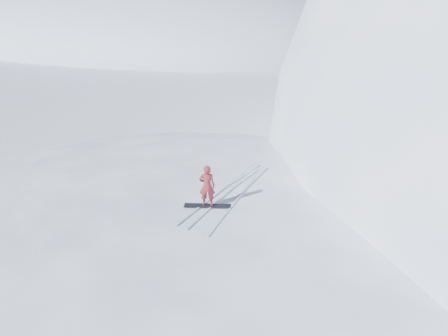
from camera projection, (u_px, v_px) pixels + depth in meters
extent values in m
plane|color=white|center=(179.00, 329.00, 11.92)|extent=(400.00, 400.00, 0.00)
ellipsoid|color=white|center=(259.00, 287.00, 13.64)|extent=(36.00, 28.00, 4.80)
ellipsoid|color=white|center=(123.00, 40.00, 94.17)|extent=(120.00, 70.00, 28.00)
ellipsoid|color=white|center=(326.00, 32.00, 115.74)|extent=(140.00, 90.00, 36.00)
ellipsoid|color=white|center=(41.00, 312.00, 12.55)|extent=(6.00, 5.40, 0.80)
ellipsoid|color=white|center=(235.00, 223.00, 17.49)|extent=(7.00, 6.30, 1.00)
cube|color=black|center=(208.00, 206.00, 13.95)|extent=(1.55, 1.15, 0.03)
imported|color=maroon|center=(207.00, 186.00, 13.65)|extent=(0.66, 0.60, 1.51)
ellipsoid|color=white|center=(109.00, 61.00, 62.47)|extent=(11.41, 9.13, 7.99)
cube|color=silver|center=(222.00, 189.00, 15.15)|extent=(0.70, 5.97, 0.04)
cube|color=silver|center=(229.00, 191.00, 14.99)|extent=(0.94, 5.94, 0.04)
cube|color=silver|center=(240.00, 195.00, 14.71)|extent=(1.48, 5.84, 0.04)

